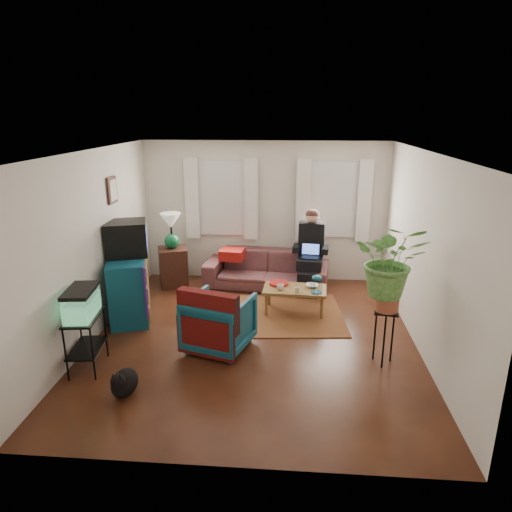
# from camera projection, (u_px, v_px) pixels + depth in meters

# --- Properties ---
(floor) EXTENTS (4.50, 5.00, 0.01)m
(floor) POSITION_uv_depth(u_px,v_px,m) (254.00, 338.00, 6.51)
(floor) COLOR #4F2B14
(floor) RESTS_ON ground
(ceiling) EXTENTS (4.50, 5.00, 0.01)m
(ceiling) POSITION_uv_depth(u_px,v_px,m) (253.00, 152.00, 5.73)
(ceiling) COLOR white
(ceiling) RESTS_ON wall_back
(wall_back) EXTENTS (4.50, 0.01, 2.60)m
(wall_back) POSITION_uv_depth(u_px,v_px,m) (265.00, 212.00, 8.50)
(wall_back) COLOR silver
(wall_back) RESTS_ON floor
(wall_front) EXTENTS (4.50, 0.01, 2.60)m
(wall_front) POSITION_uv_depth(u_px,v_px,m) (228.00, 339.00, 3.75)
(wall_front) COLOR silver
(wall_front) RESTS_ON floor
(wall_left) EXTENTS (0.01, 5.00, 2.60)m
(wall_left) POSITION_uv_depth(u_px,v_px,m) (91.00, 247.00, 6.29)
(wall_left) COLOR silver
(wall_left) RESTS_ON floor
(wall_right) EXTENTS (0.01, 5.00, 2.60)m
(wall_right) POSITION_uv_depth(u_px,v_px,m) (425.00, 255.00, 5.95)
(wall_right) COLOR silver
(wall_right) RESTS_ON floor
(window_left) EXTENTS (1.08, 0.04, 1.38)m
(window_left) POSITION_uv_depth(u_px,v_px,m) (222.00, 198.00, 8.47)
(window_left) COLOR white
(window_left) RESTS_ON wall_back
(window_right) EXTENTS (1.08, 0.04, 1.38)m
(window_right) POSITION_uv_depth(u_px,v_px,m) (333.00, 200.00, 8.31)
(window_right) COLOR white
(window_right) RESTS_ON wall_back
(curtains_left) EXTENTS (1.36, 0.06, 1.50)m
(curtains_left) POSITION_uv_depth(u_px,v_px,m) (221.00, 199.00, 8.39)
(curtains_left) COLOR white
(curtains_left) RESTS_ON wall_back
(curtains_right) EXTENTS (1.36, 0.06, 1.50)m
(curtains_right) POSITION_uv_depth(u_px,v_px,m) (334.00, 201.00, 8.23)
(curtains_right) COLOR white
(curtains_right) RESTS_ON wall_back
(picture_frame) EXTENTS (0.04, 0.32, 0.40)m
(picture_frame) POSITION_uv_depth(u_px,v_px,m) (113.00, 190.00, 6.90)
(picture_frame) COLOR #3D2616
(picture_frame) RESTS_ON wall_left
(area_rug) EXTENTS (2.13, 1.77, 0.01)m
(area_rug) POSITION_uv_depth(u_px,v_px,m) (279.00, 314.00, 7.25)
(area_rug) COLOR maroon
(area_rug) RESTS_ON floor
(sofa) EXTENTS (2.31, 1.12, 0.87)m
(sofa) POSITION_uv_depth(u_px,v_px,m) (266.00, 264.00, 8.33)
(sofa) COLOR brown
(sofa) RESTS_ON floor
(seated_person) EXTENTS (0.63, 0.74, 1.32)m
(seated_person) POSITION_uv_depth(u_px,v_px,m) (311.00, 254.00, 8.11)
(seated_person) COLOR black
(seated_person) RESTS_ON sofa
(side_table) EXTENTS (0.63, 0.63, 0.72)m
(side_table) POSITION_uv_depth(u_px,v_px,m) (173.00, 267.00, 8.38)
(side_table) COLOR #422B19
(side_table) RESTS_ON floor
(table_lamp) EXTENTS (0.47, 0.47, 0.66)m
(table_lamp) POSITION_uv_depth(u_px,v_px,m) (171.00, 232.00, 8.18)
(table_lamp) COLOR white
(table_lamp) RESTS_ON side_table
(dresser) EXTENTS (0.85, 1.21, 0.98)m
(dresser) POSITION_uv_depth(u_px,v_px,m) (129.00, 287.00, 7.05)
(dresser) COLOR #11506A
(dresser) RESTS_ON floor
(crt_tv) EXTENTS (0.74, 0.70, 0.53)m
(crt_tv) POSITION_uv_depth(u_px,v_px,m) (126.00, 238.00, 6.93)
(crt_tv) COLOR black
(crt_tv) RESTS_ON dresser
(aquarium_stand) EXTENTS (0.43, 0.67, 0.71)m
(aquarium_stand) POSITION_uv_depth(u_px,v_px,m) (87.00, 343.00, 5.64)
(aquarium_stand) COLOR black
(aquarium_stand) RESTS_ON floor
(aquarium) EXTENTS (0.38, 0.61, 0.37)m
(aquarium) POSITION_uv_depth(u_px,v_px,m) (81.00, 302.00, 5.48)
(aquarium) COLOR #7FD899
(aquarium) RESTS_ON aquarium_stand
(black_cat) EXTENTS (0.29, 0.44, 0.37)m
(black_cat) POSITION_uv_depth(u_px,v_px,m) (124.00, 380.00, 5.15)
(black_cat) COLOR black
(black_cat) RESTS_ON floor
(armchair) EXTENTS (0.99, 0.96, 0.82)m
(armchair) POSITION_uv_depth(u_px,v_px,m) (219.00, 320.00, 6.13)
(armchair) COLOR #105E65
(armchair) RESTS_ON floor
(serape_throw) EXTENTS (0.84, 0.43, 0.68)m
(serape_throw) POSITION_uv_depth(u_px,v_px,m) (208.00, 317.00, 5.80)
(serape_throw) COLOR #9E0A0A
(serape_throw) RESTS_ON armchair
(coffee_table) EXTENTS (1.02, 0.60, 0.41)m
(coffee_table) POSITION_uv_depth(u_px,v_px,m) (294.00, 300.00, 7.30)
(coffee_table) COLOR brown
(coffee_table) RESTS_ON floor
(cup_a) EXTENTS (0.12, 0.12, 0.09)m
(cup_a) POSITION_uv_depth(u_px,v_px,m) (280.00, 287.00, 7.17)
(cup_a) COLOR white
(cup_a) RESTS_ON coffee_table
(cup_b) EXTENTS (0.10, 0.10, 0.08)m
(cup_b) POSITION_uv_depth(u_px,v_px,m) (297.00, 290.00, 7.06)
(cup_b) COLOR beige
(cup_b) RESTS_ON coffee_table
(bowl) EXTENTS (0.21, 0.21, 0.05)m
(bowl) POSITION_uv_depth(u_px,v_px,m) (312.00, 286.00, 7.28)
(bowl) COLOR white
(bowl) RESTS_ON coffee_table
(snack_tray) EXTENTS (0.32, 0.32, 0.04)m
(snack_tray) POSITION_uv_depth(u_px,v_px,m) (279.00, 283.00, 7.39)
(snack_tray) COLOR #B21414
(snack_tray) RESTS_ON coffee_table
(birdcage) EXTENTS (0.17, 0.17, 0.29)m
(birdcage) POSITION_uv_depth(u_px,v_px,m) (317.00, 284.00, 7.02)
(birdcage) COLOR #115B6B
(birdcage) RESTS_ON coffee_table
(plant_stand) EXTENTS (0.36, 0.36, 0.74)m
(plant_stand) POSITION_uv_depth(u_px,v_px,m) (384.00, 337.00, 5.76)
(plant_stand) COLOR black
(plant_stand) RESTS_ON floor
(potted_plant) EXTENTS (0.95, 0.85, 0.93)m
(potted_plant) POSITION_uv_depth(u_px,v_px,m) (390.00, 272.00, 5.50)
(potted_plant) COLOR #599947
(potted_plant) RESTS_ON plant_stand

